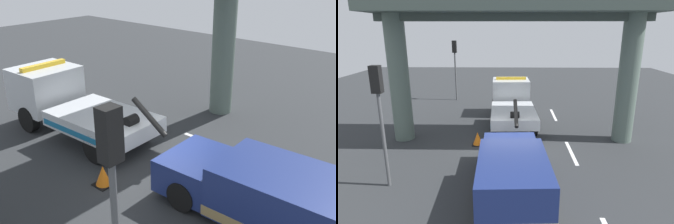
% 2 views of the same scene
% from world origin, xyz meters
% --- Properties ---
extents(ground_plane, '(60.00, 40.00, 0.10)m').
position_xyz_m(ground_plane, '(0.00, 0.00, -0.05)').
color(ground_plane, '#2D3033').
extents(lane_stripe_mid, '(2.60, 0.16, 0.01)m').
position_xyz_m(lane_stripe_mid, '(0.00, -2.70, 0.00)').
color(lane_stripe_mid, silver).
rests_on(lane_stripe_mid, ground).
extents(lane_stripe_east, '(2.60, 0.16, 0.01)m').
position_xyz_m(lane_stripe_east, '(6.00, -2.70, 0.00)').
color(lane_stripe_east, silver).
rests_on(lane_stripe_east, ground).
extents(tow_truck_white, '(7.30, 2.66, 2.46)m').
position_xyz_m(tow_truck_white, '(4.82, 0.04, 1.20)').
color(tow_truck_white, silver).
rests_on(tow_truck_white, ground).
extents(towed_van_green, '(5.29, 2.42, 1.58)m').
position_xyz_m(towed_van_green, '(-3.46, -0.00, 0.78)').
color(towed_van_green, navy).
rests_on(towed_van_green, ground).
extents(traffic_light_far, '(0.39, 0.32, 4.32)m').
position_xyz_m(traffic_light_far, '(-2.98, 4.43, 3.15)').
color(traffic_light_far, '#515456').
rests_on(traffic_light_far, ground).
extents(traffic_cone_orange, '(0.53, 0.53, 0.63)m').
position_xyz_m(traffic_cone_orange, '(0.86, 1.68, 0.30)').
color(traffic_cone_orange, orange).
rests_on(traffic_cone_orange, ground).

